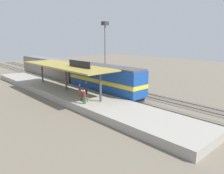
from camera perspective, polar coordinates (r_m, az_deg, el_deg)
ground_plane at (r=37.40m, az=-2.99°, el=-0.59°), size 120.00×120.00×0.00m
track_near at (r=36.20m, az=-5.43°, el=-1.03°), size 3.20×110.00×0.16m
track_far at (r=39.06m, az=-0.05°, el=0.05°), size 3.20×110.00×0.16m
platform at (r=33.62m, az=-11.71°, el=-1.57°), size 6.00×44.00×0.90m
station_canopy at (r=32.79m, az=-11.94°, el=5.33°), size 5.20×18.00×4.70m
platform_bench at (r=27.35m, az=-7.25°, el=-2.76°), size 0.44×1.70×0.50m
locomotive at (r=33.11m, az=-1.98°, el=1.95°), size 2.93×14.43×4.44m
passenger_carriage_single at (r=48.09m, az=-16.12°, el=4.71°), size 2.90×20.00×4.24m
freight_car at (r=41.54m, az=-3.62°, el=3.51°), size 2.80×12.00×3.54m
light_mast at (r=44.33m, az=-1.82°, el=12.45°), size 1.10×1.10×11.70m
person_waiting at (r=29.38m, az=-8.45°, el=-0.68°), size 0.34×0.34×1.71m
person_walking at (r=26.05m, az=-7.22°, el=-2.37°), size 0.34×0.34×1.71m
person_boarding at (r=30.77m, az=-6.74°, el=-0.03°), size 0.34×0.34×1.71m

